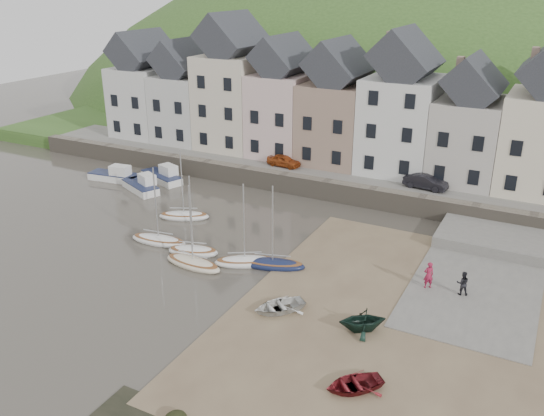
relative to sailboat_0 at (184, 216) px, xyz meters
The scene contains 24 objects.
ground 11.43m from the sailboat_0, 38.15° to the right, with size 160.00×160.00×0.00m, color #423C34.
quay_land 26.52m from the sailboat_0, 70.19° to the left, with size 90.00×30.00×1.50m, color #365722.
quay_street 16.22m from the sailboat_0, 56.25° to the left, with size 70.00×7.00×0.10m, color slate.
seawall 13.42m from the sailboat_0, 47.90° to the left, with size 70.00×1.20×1.80m, color slate.
beach 21.19m from the sailboat_0, 19.45° to the right, with size 18.00×26.00×0.06m, color brown.
slipway 24.00m from the sailboat_0, ahead, with size 8.00×18.00×0.12m, color slate.
hillside 56.14m from the sailboat_0, 85.70° to the left, with size 134.40×84.00×84.00m.
townhouse_terrace 21.27m from the sailboat_0, 57.62° to the left, with size 61.05×8.00×13.93m.
sailboat_0 is the anchor object (origin of this frame).
sailboat_1 5.04m from the sailboat_0, 76.88° to the right, with size 4.79×2.07×6.32m.
sailboat_2 8.91m from the sailboat_0, 50.31° to the right, with size 4.69×1.77×6.32m.
sailboat_3 6.96m from the sailboat_0, 48.81° to the right, with size 4.06×2.56×6.32m.
sailboat_4 10.09m from the sailboat_0, 29.23° to the right, with size 4.49×3.51×6.32m.
sailboat_5 11.60m from the sailboat_0, 22.11° to the right, with size 4.87×2.78×6.32m.
motorboat_0 8.40m from the sailboat_0, 153.79° to the left, with size 5.00×3.52×1.70m.
motorboat_1 12.73m from the sailboat_0, 157.48° to the left, with size 5.67×2.40×1.70m.
motorboat_2 10.27m from the sailboat_0, 137.17° to the left, with size 5.41×3.37×1.70m.
rowboat_white 16.63m from the sailboat_0, 34.13° to the right, with size 2.33×3.26×0.68m, color silver.
rowboat_green 21.01m from the sailboat_0, 25.41° to the right, with size 2.36×2.73×1.44m, color black.
rowboat_red 24.66m from the sailboat_0, 34.67° to the right, with size 2.14×3.00×0.62m, color maroon.
person_red 21.32m from the sailboat_0, ahead, with size 0.67×0.44×1.84m, color maroon.
person_dark 23.44m from the sailboat_0, ahead, with size 0.79×0.61×1.62m, color black.
car_left 13.01m from the sailboat_0, 75.19° to the left, with size 1.39×3.46×1.18m, color #9D4116.
car_right 21.43m from the sailboat_0, 35.67° to the left, with size 1.35×3.87×1.28m, color black.
Camera 1 is at (18.22, -29.07, 18.92)m, focal length 37.61 mm.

